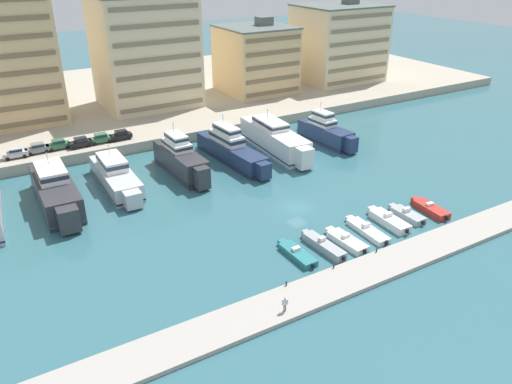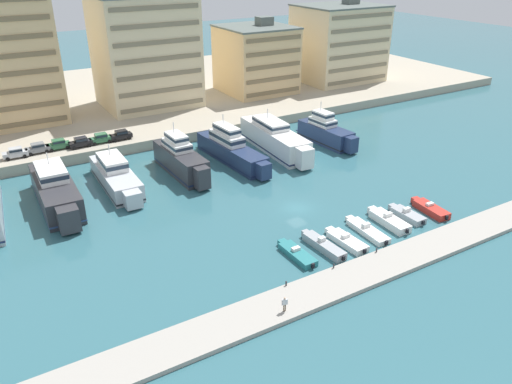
{
  "view_description": "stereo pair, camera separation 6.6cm",
  "coord_description": "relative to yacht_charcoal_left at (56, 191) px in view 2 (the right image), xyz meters",
  "views": [
    {
      "loc": [
        -38.6,
        -53.09,
        34.53
      ],
      "look_at": [
        -5.15,
        3.3,
        2.5
      ],
      "focal_mm": 35.0,
      "sensor_mm": 36.0,
      "label": 1
    },
    {
      "loc": [
        -38.54,
        -53.12,
        34.53
      ],
      "look_at": [
        -5.15,
        3.3,
        2.5
      ],
      "focal_mm": 35.0,
      "sensor_mm": 36.0,
      "label": 2
    }
  ],
  "objects": [
    {
      "name": "bollard_west",
      "position": [
        17.9,
        -34.6,
        -1.47
      ],
      "size": [
        0.2,
        0.2,
        0.61
      ],
      "color": "#2D2D33",
      "rests_on": "pier_dock"
    },
    {
      "name": "car_green_center",
      "position": [
        11.47,
        17.83,
        0.64
      ],
      "size": [
        4.11,
        1.94,
        1.8
      ],
      "color": "#2D6642",
      "rests_on": "quay_promenade"
    },
    {
      "name": "yacht_silver_mid_left",
      "position": [
        9.51,
        1.97,
        -0.5
      ],
      "size": [
        4.78,
        18.94,
        6.44
      ],
      "color": "silver",
      "rests_on": "ground"
    },
    {
      "name": "motorboat_grey_center_right",
      "position": [
        42.04,
        -29.45,
        -1.85
      ],
      "size": [
        2.07,
        6.31,
        1.47
      ],
      "color": "#9EA3A8",
      "rests_on": "ground"
    },
    {
      "name": "yacht_charcoal_left",
      "position": [
        0.0,
        0.0,
        0.0
      ],
      "size": [
        5.34,
        20.19,
        7.46
      ],
      "color": "#333338",
      "rests_on": "ground"
    },
    {
      "name": "apartment_block_mid_left",
      "position": [
        28.31,
        38.14,
        11.71
      ],
      "size": [
        20.92,
        17.8,
        26.01
      ],
      "color": "beige",
      "rests_on": "quay_promenade"
    },
    {
      "name": "apartment_block_left",
      "position": [
        -0.65,
        38.41,
        12.94
      ],
      "size": [
        20.28,
        13.2,
        28.44
      ],
      "color": "#E0BC84",
      "rests_on": "quay_promenade"
    },
    {
      "name": "pier_dock",
      "position": [
        30.28,
        -36.92,
        -2.06
      ],
      "size": [
        120.0,
        5.14,
        0.53
      ],
      "primitive_type": "cube",
      "color": "#A8A399",
      "rests_on": "ground"
    },
    {
      "name": "motorboat_red_mid_right",
      "position": [
        46.2,
        -29.94,
        -1.82
      ],
      "size": [
        2.54,
        6.9,
        1.38
      ],
      "color": "red",
      "rests_on": "ground"
    },
    {
      "name": "car_grey_left",
      "position": [
        0.51,
        18.36,
        0.64
      ],
      "size": [
        4.15,
        2.01,
        1.8
      ],
      "color": "slate",
      "rests_on": "quay_promenade"
    },
    {
      "name": "pedestrian_near_edge",
      "position": [
        15.33,
        -38.14,
        -0.76
      ],
      "size": [
        0.66,
        0.36,
        1.76
      ],
      "color": "#7A6B56",
      "rests_on": "pier_dock"
    },
    {
      "name": "car_black_center_left",
      "position": [
        7.75,
        17.56,
        0.64
      ],
      "size": [
        4.16,
        2.05,
        1.8
      ],
      "color": "black",
      "rests_on": "quay_promenade"
    },
    {
      "name": "motorboat_white_center_left",
      "position": [
        34.23,
        -29.79,
        -1.94
      ],
      "size": [
        2.28,
        8.09,
        1.31
      ],
      "color": "white",
      "rests_on": "ground"
    },
    {
      "name": "yacht_charcoal_center_left",
      "position": [
        20.55,
        1.41,
        0.22
      ],
      "size": [
        4.47,
        17.1,
        8.52
      ],
      "color": "#333338",
      "rests_on": "ground"
    },
    {
      "name": "yacht_navy_mid_right",
      "position": [
        50.76,
        0.67,
        -0.07
      ],
      "size": [
        4.79,
        15.33,
        7.97
      ],
      "color": "navy",
      "rests_on": "ground"
    },
    {
      "name": "ground_plane",
      "position": [
        30.28,
        -19.05,
        -2.33
      ],
      "size": [
        400.0,
        400.0,
        0.0
      ],
      "primitive_type": "plane",
      "color": "#336670"
    },
    {
      "name": "motorboat_white_mid_left",
      "position": [
        30.07,
        -30.45,
        -1.9
      ],
      "size": [
        2.45,
        7.08,
        1.3
      ],
      "color": "white",
      "rests_on": "ground"
    },
    {
      "name": "bollard_east_mid",
      "position": [
        31.42,
        -34.6,
        -1.47
      ],
      "size": [
        0.2,
        0.2,
        0.61
      ],
      "color": "#2D2D33",
      "rests_on": "pier_dock"
    },
    {
      "name": "apartment_block_center_left",
      "position": [
        55.59,
        35.8,
        7.64
      ],
      "size": [
        16.42,
        16.92,
        17.84
      ],
      "color": "#E0BC84",
      "rests_on": "quay_promenade"
    },
    {
      "name": "car_silver_far_left",
      "position": [
        -3.17,
        17.91,
        0.64
      ],
      "size": [
        4.15,
        2.01,
        1.8
      ],
      "color": "#B7BCC1",
      "rests_on": "quay_promenade"
    },
    {
      "name": "yacht_white_center_right",
      "position": [
        39.99,
        2.4,
        0.04
      ],
      "size": [
        5.83,
        22.45,
        7.38
      ],
      "color": "white",
      "rests_on": "ground"
    },
    {
      "name": "yacht_navy_center",
      "position": [
        30.41,
        1.93,
        -0.05
      ],
      "size": [
        5.21,
        21.07,
        8.12
      ],
      "color": "navy",
      "rests_on": "ground"
    },
    {
      "name": "apartment_block_center",
      "position": [
        81.1,
        35.19,
        9.45
      ],
      "size": [
        21.57,
        17.67,
        21.49
      ],
      "color": "beige",
      "rests_on": "quay_promenade"
    },
    {
      "name": "motorboat_grey_left",
      "position": [
        26.64,
        -30.02,
        -1.78
      ],
      "size": [
        2.02,
        7.82,
        1.59
      ],
      "color": "#9EA3A8",
      "rests_on": "ground"
    },
    {
      "name": "car_green_mid_left",
      "position": [
        4.02,
        18.46,
        0.64
      ],
      "size": [
        4.11,
        1.94,
        1.8
      ],
      "color": "#2D6642",
      "rests_on": "quay_promenade"
    },
    {
      "name": "motorboat_teal_far_left",
      "position": [
        22.75,
        -29.72,
        -1.91
      ],
      "size": [
        2.05,
        6.97,
        1.22
      ],
      "color": "teal",
      "rests_on": "ground"
    },
    {
      "name": "car_black_center_right",
      "position": [
        15.26,
        17.7,
        0.64
      ],
      "size": [
        4.12,
        1.96,
        1.8
      ],
      "color": "black",
      "rests_on": "quay_promenade"
    },
    {
      "name": "quay_promenade",
      "position": [
        30.28,
        49.5,
        -1.33
      ],
      "size": [
        180.0,
        70.0,
        2.0
      ],
      "primitive_type": "cube",
      "color": "#ADA38E",
      "rests_on": "ground"
    },
    {
      "name": "motorboat_white_center",
      "position": [
        38.46,
        -29.47,
        -1.76
      ],
      "size": [
        2.39,
        7.63,
        1.63
      ],
      "color": "white",
      "rests_on": "ground"
    },
    {
      "name": "bollard_west_mid",
      "position": [
        24.66,
        -34.6,
        -1.47
      ],
      "size": [
        0.2,
        0.2,
        0.61
      ],
      "color": "#2D2D33",
      "rests_on": "pier_dock"
    }
  ]
}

